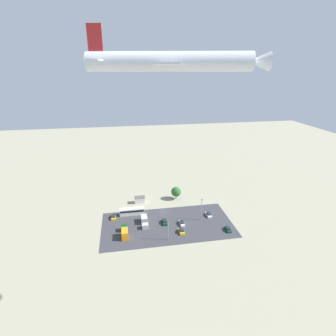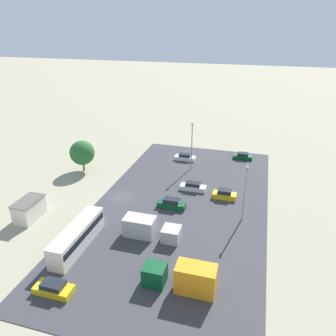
{
  "view_description": "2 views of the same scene",
  "coord_description": "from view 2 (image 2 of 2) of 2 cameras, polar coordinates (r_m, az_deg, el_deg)",
  "views": [
    {
      "loc": [
        16.34,
        105.25,
        62.13
      ],
      "look_at": [
        3.27,
        30.61,
        33.47
      ],
      "focal_mm": 28.0,
      "sensor_mm": 36.0,
      "label": 1
    },
    {
      "loc": [
        46.39,
        21.9,
        28.46
      ],
      "look_at": [
        -4.51,
        7.32,
        4.59
      ],
      "focal_mm": 35.0,
      "sensor_mm": 36.0,
      "label": 2
    }
  ],
  "objects": [
    {
      "name": "ground_plane",
      "position": [
        58.66,
        -8.14,
        -5.03
      ],
      "size": [
        400.0,
        400.0,
        0.0
      ],
      "primitive_type": "plane",
      "color": "gray"
    },
    {
      "name": "parking_lot_surface",
      "position": [
        55.52,
        2.22,
        -6.55
      ],
      "size": [
        55.22,
        28.19,
        0.08
      ],
      "color": "#38383D",
      "rests_on": "ground"
    },
    {
      "name": "shed_building",
      "position": [
        55.72,
        -23.02,
        -6.66
      ],
      "size": [
        5.15,
        2.96,
        3.24
      ],
      "color": "silver",
      "rests_on": "ground"
    },
    {
      "name": "bus",
      "position": [
        47.01,
        -15.49,
        -11.31
      ],
      "size": [
        11.01,
        2.49,
        3.2
      ],
      "rotation": [
        0.0,
        0.0,
        1.57
      ],
      "color": "silver",
      "rests_on": "ground"
    },
    {
      "name": "parked_car_0",
      "position": [
        73.02,
        2.99,
        1.87
      ],
      "size": [
        1.81,
        4.57,
        1.44
      ],
      "color": "silver",
      "rests_on": "ground"
    },
    {
      "name": "parked_car_1",
      "position": [
        58.13,
        9.8,
        -4.58
      ],
      "size": [
        1.83,
        4.08,
        1.64
      ],
      "color": "gold",
      "rests_on": "ground"
    },
    {
      "name": "parked_car_2",
      "position": [
        60.18,
        4.39,
        -3.28
      ],
      "size": [
        1.74,
        4.7,
        1.49
      ],
      "color": "silver",
      "rests_on": "ground"
    },
    {
      "name": "parked_car_3",
      "position": [
        41.72,
        -19.29,
        -19.16
      ],
      "size": [
        1.98,
        4.51,
        1.46
      ],
      "color": "gold",
      "rests_on": "ground"
    },
    {
      "name": "parked_car_4",
      "position": [
        75.41,
        12.9,
        2.0
      ],
      "size": [
        1.78,
        4.17,
        1.42
      ],
      "color": "#0C4723",
      "rests_on": "ground"
    },
    {
      "name": "parked_car_5",
      "position": [
        54.57,
        0.63,
        -6.25
      ],
      "size": [
        1.74,
        4.69,
        1.63
      ],
      "color": "#0C4723",
      "rests_on": "ground"
    },
    {
      "name": "parked_truck_0",
      "position": [
        47.61,
        -3.42,
        -10.46
      ],
      "size": [
        2.6,
        8.22,
        2.82
      ],
      "color": "#ADB2B7",
      "rests_on": "ground"
    },
    {
      "name": "parked_truck_1",
      "position": [
        39.51,
        2.77,
        -18.52
      ],
      "size": [
        2.5,
        8.48,
        3.42
      ],
      "rotation": [
        0.0,
        0.0,
        3.14
      ],
      "color": "#0C4723",
      "rests_on": "ground"
    },
    {
      "name": "tree_near_shed",
      "position": [
        68.88,
        -14.72,
        2.59
      ],
      "size": [
        5.02,
        5.02,
        6.46
      ],
      "color": "brown",
      "rests_on": "ground"
    },
    {
      "name": "light_pole_lot_centre",
      "position": [
        50.62,
        13.25,
        -4.01
      ],
      "size": [
        0.9,
        0.28,
        9.05
      ],
      "color": "gray",
      "rests_on": "ground"
    },
    {
      "name": "light_pole_lot_edge",
      "position": [
        66.98,
        4.16,
        4.06
      ],
      "size": [
        0.9,
        0.28,
        9.76
      ],
      "color": "gray",
      "rests_on": "ground"
    }
  ]
}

